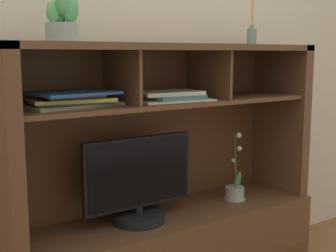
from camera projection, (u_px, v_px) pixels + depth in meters
back_wall at (140, 25)px, 2.35m from camera, size 6.00×0.02×2.80m
media_console at (167, 225)px, 2.31m from camera, size 1.63×0.48×1.30m
tv_monitor at (139, 186)px, 2.15m from camera, size 0.56×0.25×0.41m
potted_orchid at (235, 190)px, 2.50m from camera, size 0.12×0.12×0.38m
magazine_stack_left at (170, 96)px, 2.20m from camera, size 0.39×0.30×0.05m
magazine_stack_centre at (72, 99)px, 1.93m from camera, size 0.43×0.30×0.07m
diffuser_bottle at (252, 36)px, 2.43m from camera, size 0.05×0.05×0.25m
potted_succulent at (63, 23)px, 1.83m from camera, size 0.15×0.15×0.20m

